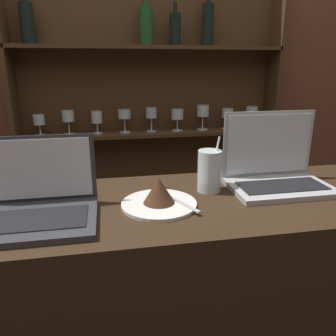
% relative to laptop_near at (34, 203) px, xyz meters
% --- Properties ---
extents(back_wall, '(7.00, 0.06, 2.70)m').
position_rel_laptop_near_xyz_m(back_wall, '(0.32, 1.15, 0.27)').
color(back_wall, brown).
rests_on(back_wall, ground_plane).
extents(back_shelf, '(1.53, 0.18, 1.91)m').
position_rel_laptop_near_xyz_m(back_shelf, '(0.46, 1.07, -0.07)').
color(back_shelf, '#472D19').
rests_on(back_shelf, ground_plane).
extents(laptop_near, '(0.33, 0.25, 0.21)m').
position_rel_laptop_near_xyz_m(laptop_near, '(0.00, 0.00, 0.00)').
color(laptop_near, '#333338').
rests_on(laptop_near, bar_counter).
extents(laptop_far, '(0.34, 0.22, 0.25)m').
position_rel_laptop_near_xyz_m(laptop_far, '(0.77, 0.11, 0.01)').
color(laptop_far, '#ADADB2').
rests_on(laptop_far, bar_counter).
extents(cake_plate, '(0.23, 0.23, 0.09)m').
position_rel_laptop_near_xyz_m(cake_plate, '(0.35, 0.02, -0.01)').
color(cake_plate, silver).
rests_on(cake_plate, bar_counter).
extents(water_glass, '(0.08, 0.08, 0.18)m').
position_rel_laptop_near_xyz_m(water_glass, '(0.53, 0.11, 0.03)').
color(water_glass, silver).
rests_on(water_glass, bar_counter).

